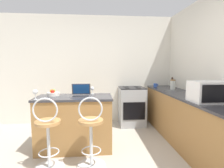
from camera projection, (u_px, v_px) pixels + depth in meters
The scene contains 14 objects.
wall_back at pixel (94, 70), 4.29m from camera, with size 12.00×0.06×2.60m.
breakfast_bar at pixel (75, 123), 2.94m from camera, with size 1.24×0.60×0.90m.
counter_right at pixel (186, 120), 3.09m from camera, with size 0.58×2.87×0.90m.
bar_stool_near at pixel (48, 136), 2.34m from camera, with size 0.40×0.40×1.00m.
bar_stool_far at pixel (91, 134), 2.39m from camera, with size 0.40×0.40×1.00m.
laptop at pixel (81, 93), 2.90m from camera, with size 0.31×0.25×0.21m.
microwave at pixel (210, 92), 2.44m from camera, with size 0.53×0.36×0.29m.
stove_range at pixel (132, 106), 4.14m from camera, with size 0.58×0.57×0.91m.
storage_jar at pixel (173, 85), 3.71m from camera, with size 0.11×0.11×0.21m.
pepper_mill at pixel (172, 82), 4.12m from camera, with size 0.05×0.05×0.24m.
mug_blue at pixel (155, 85), 4.13m from camera, with size 0.10×0.08×0.09m.
wine_glass_tall at pixel (92, 89), 3.13m from camera, with size 0.07×0.07×0.13m.
fruit_bowl at pixel (53, 93), 2.96m from camera, with size 0.21×0.21×0.11m.
wine_glass_short at pixel (35, 92), 2.62m from camera, with size 0.07×0.07×0.15m.
Camera 1 is at (0.05, -1.96, 1.41)m, focal length 28.00 mm.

